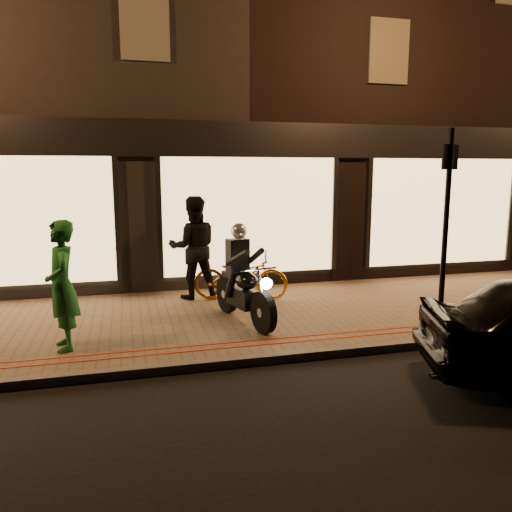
{
  "coord_description": "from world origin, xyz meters",
  "views": [
    {
      "loc": [
        -2.49,
        -6.0,
        2.52
      ],
      "look_at": [
        -0.37,
        2.08,
        1.1
      ],
      "focal_mm": 35.0,
      "sensor_mm": 36.0,
      "label": 1
    }
  ],
  "objects_px": {
    "sign_post": "(446,222)",
    "bicycle_gold": "(241,276)",
    "person_green": "(62,286)",
    "motorcycle": "(243,284)"
  },
  "relations": [
    {
      "from": "motorcycle",
      "to": "sign_post",
      "type": "bearing_deg",
      "value": -40.05
    },
    {
      "from": "motorcycle",
      "to": "sign_post",
      "type": "height_order",
      "value": "sign_post"
    },
    {
      "from": "motorcycle",
      "to": "bicycle_gold",
      "type": "bearing_deg",
      "value": 65.0
    },
    {
      "from": "sign_post",
      "to": "person_green",
      "type": "relative_size",
      "value": 1.7
    },
    {
      "from": "bicycle_gold",
      "to": "person_green",
      "type": "xyz_separation_m",
      "value": [
        -2.92,
        -1.97,
        0.42
      ]
    },
    {
      "from": "sign_post",
      "to": "person_green",
      "type": "distance_m",
      "value": 5.45
    },
    {
      "from": "sign_post",
      "to": "bicycle_gold",
      "type": "height_order",
      "value": "sign_post"
    },
    {
      "from": "motorcycle",
      "to": "bicycle_gold",
      "type": "xyz_separation_m",
      "value": [
        0.28,
        1.35,
        -0.15
      ]
    },
    {
      "from": "motorcycle",
      "to": "person_green",
      "type": "height_order",
      "value": "person_green"
    },
    {
      "from": "motorcycle",
      "to": "sign_post",
      "type": "relative_size",
      "value": 0.64
    }
  ]
}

